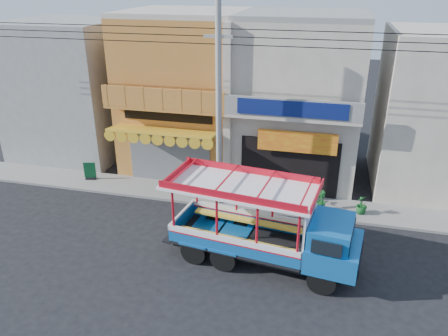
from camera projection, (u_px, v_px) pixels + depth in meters
The scene contains 13 objects.
ground at pixel (223, 246), 17.27m from camera, with size 90.00×90.00×0.00m, color black.
sidewalk at pixel (243, 199), 20.80m from camera, with size 30.00×2.00×0.12m, color slate.
shophouse_left at pixel (187, 91), 23.54m from camera, with size 6.00×7.50×8.24m.
shophouse_right at pixel (298, 98), 22.24m from camera, with size 6.00×6.75×8.24m.
party_pilaster at pixel (227, 113), 20.17m from camera, with size 0.35×0.30×8.00m, color #B0A591.
filler_building_left at pixel (72, 89), 25.23m from camera, with size 6.00×6.00×7.60m, color gray.
filler_building_right at pixel (445, 113), 20.87m from camera, with size 6.00×6.00×7.60m, color #B0A591.
utility_pole at pixel (222, 100), 18.35m from camera, with size 28.00×0.26×9.00m.
songthaew_truck at pixel (276, 228), 15.53m from camera, with size 7.28×3.16×3.29m.
green_sign at pixel (90, 172), 22.54m from camera, with size 0.60×0.38×0.92m.
potted_plant_a at pixel (293, 196), 20.01m from camera, with size 0.79×0.69×0.88m, color #164F1F.
potted_plant_b at pixel (320, 200), 19.56m from camera, with size 0.50×0.41×0.92m, color #164F1F.
potted_plant_c at pixel (362, 205), 19.26m from camera, with size 0.49×0.49×0.87m, color #164F1F.
Camera 1 is at (3.50, -14.10, 9.85)m, focal length 35.00 mm.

